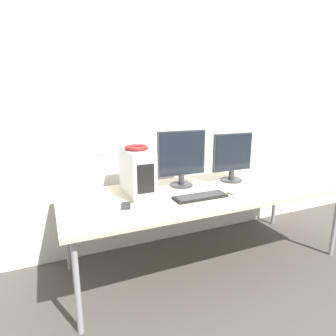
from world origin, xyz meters
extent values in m
plane|color=#47423D|center=(0.00, 0.00, 0.00)|extent=(14.00, 14.00, 0.00)
cube|color=silver|center=(0.00, 1.08, 1.35)|extent=(8.00, 0.06, 2.70)
cube|color=white|center=(-0.55, 1.04, 1.65)|extent=(0.68, 0.01, 1.29)
cube|color=white|center=(0.55, 1.04, 1.65)|extent=(0.68, 0.01, 1.29)
cube|color=beige|center=(0.00, 0.47, 0.71)|extent=(2.56, 0.95, 0.03)
cylinder|color=#99999E|center=(-1.20, 0.08, 0.35)|extent=(0.04, 0.04, 0.69)
cylinder|color=#99999E|center=(1.20, 0.08, 0.35)|extent=(0.04, 0.04, 0.69)
cylinder|color=#99999E|center=(-1.20, 0.87, 0.35)|extent=(0.04, 0.04, 0.69)
cylinder|color=#99999E|center=(1.20, 0.87, 0.35)|extent=(0.04, 0.04, 0.69)
cube|color=silver|center=(-0.62, 0.61, 0.91)|extent=(0.20, 0.44, 0.38)
cube|color=black|center=(-0.62, 0.39, 0.91)|extent=(0.14, 0.00, 0.23)
torus|color=maroon|center=(-0.62, 0.61, 1.12)|extent=(0.20, 0.20, 0.03)
cylinder|color=#333338|center=(-0.17, 0.67, 0.73)|extent=(0.21, 0.21, 0.02)
cylinder|color=#333338|center=(-0.17, 0.67, 0.79)|extent=(0.05, 0.05, 0.10)
cube|color=#333338|center=(-0.17, 0.67, 1.03)|extent=(0.47, 0.03, 0.41)
cube|color=black|center=(-0.17, 0.66, 1.03)|extent=(0.44, 0.00, 0.38)
cylinder|color=#333338|center=(0.35, 0.62, 0.73)|extent=(0.21, 0.21, 0.02)
cylinder|color=#333338|center=(0.35, 0.62, 0.79)|extent=(0.05, 0.05, 0.10)
cube|color=#333338|center=(0.35, 0.62, 1.01)|extent=(0.43, 0.03, 0.37)
cube|color=black|center=(0.35, 0.61, 1.01)|extent=(0.41, 0.00, 0.34)
cube|color=black|center=(-0.18, 0.31, 0.73)|extent=(0.45, 0.15, 0.02)
cube|color=#383838|center=(-0.18, 0.31, 0.74)|extent=(0.41, 0.13, 0.00)
ellipsoid|color=#B2B2B7|center=(0.11, 0.29, 0.73)|extent=(0.05, 0.09, 0.03)
cube|color=#232328|center=(-0.79, 0.37, 0.72)|extent=(0.11, 0.16, 0.01)
camera|label=1|loc=(-1.29, -1.57, 1.50)|focal=30.00mm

